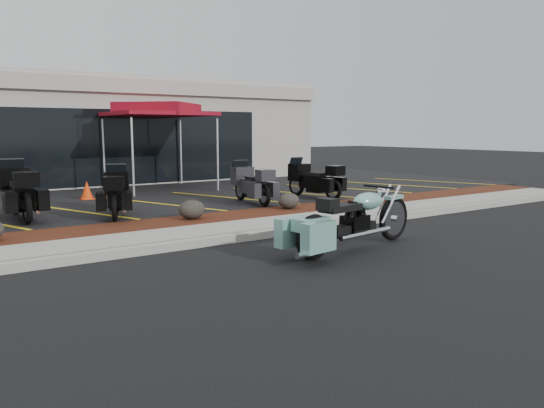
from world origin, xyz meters
TOP-DOWN VIEW (x-y plane):
  - ground at (0.00, 0.00)m, footprint 90.00×90.00m
  - curb at (0.00, 0.90)m, footprint 24.00×0.25m
  - sidewalk at (0.00, 1.60)m, footprint 24.00×1.20m
  - mulch_bed at (0.00, 2.80)m, footprint 24.00×1.20m
  - upper_lot at (0.00, 8.20)m, footprint 26.00×9.60m
  - dealership_building at (0.00, 14.47)m, footprint 18.00×8.16m
  - boulder_mid at (-0.37, 2.83)m, footprint 0.59×0.49m
  - boulder_right at (2.29, 2.88)m, footprint 0.56×0.46m
  - hero_cruiser at (2.11, -0.74)m, footprint 3.26×1.28m
  - touring_black_front at (-3.46, 5.78)m, footprint 0.86×2.24m
  - touring_black_mid at (-1.35, 4.86)m, footprint 1.40×2.12m
  - touring_grey at (2.15, 4.97)m, footprint 0.93×2.00m
  - touring_black_rear at (4.06, 4.93)m, footprint 1.04×2.07m
  - traffic_cone at (-1.31, 7.65)m, footprint 0.35×0.35m
  - popup_canopy at (1.41, 8.91)m, footprint 3.88×3.88m

SIDE VIEW (x-z plane):
  - ground at x=0.00m, z-range 0.00..0.00m
  - curb at x=0.00m, z-range 0.00..0.15m
  - sidewalk at x=0.00m, z-range 0.00..0.15m
  - upper_lot at x=0.00m, z-range 0.00..0.15m
  - mulch_bed at x=0.00m, z-range 0.00..0.16m
  - boulder_right at x=2.29m, z-range 0.16..0.55m
  - boulder_mid at x=-0.37m, z-range 0.16..0.58m
  - traffic_cone at x=-1.31m, z-range 0.15..0.66m
  - hero_cruiser at x=2.11m, z-range 0.00..1.12m
  - touring_grey at x=2.15m, z-range 0.15..1.28m
  - touring_black_rear at x=4.06m, z-range 0.15..1.30m
  - touring_black_mid at x=-1.35m, z-range 0.15..1.30m
  - touring_black_front at x=-3.46m, z-range 0.15..1.45m
  - dealership_building at x=0.00m, z-range 0.01..4.01m
  - popup_canopy at x=1.41m, z-range 1.29..4.10m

